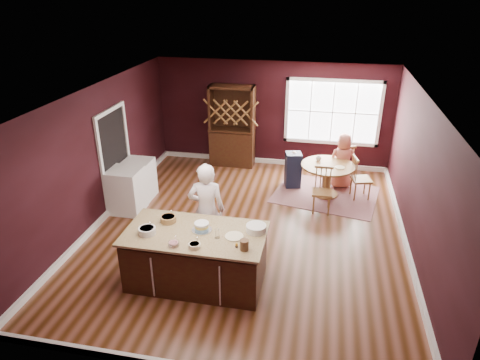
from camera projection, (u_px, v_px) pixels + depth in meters
The scene contains 28 objects.
room_shell at pixel (248, 167), 7.87m from camera, with size 7.00×7.00×7.00m.
window at pixel (333, 112), 10.62m from camera, with size 2.36×0.10×1.66m, color white, non-canonical shape.
doorway at pixel (116, 159), 9.07m from camera, with size 0.08×1.26×2.13m, color white, non-canonical shape.
kitchen_island at pixel (196, 258), 6.83m from camera, with size 2.20×1.15×0.92m.
dining_table at pixel (327, 174), 9.60m from camera, with size 1.20×1.20×0.75m.
baker at pixel (207, 210), 7.37m from camera, with size 0.64×0.42×1.74m, color silver.
layer_cake at pixel (202, 226), 6.67m from camera, with size 0.32×0.32×0.13m, color white, non-canonical shape.
bowl_blue at pixel (147, 231), 6.58m from camera, with size 0.27×0.27×0.10m, color white.
bowl_yellow at pixel (168, 219), 6.91m from camera, with size 0.26×0.26×0.10m, color #9B6339.
bowl_pink at pixel (174, 244), 6.29m from camera, with size 0.17×0.17×0.06m, color white.
bowl_olive at pixel (195, 246), 6.24m from camera, with size 0.18×0.18×0.07m, color beige.
drinking_glass at pixel (217, 233), 6.46m from camera, with size 0.08×0.08×0.15m, color silver.
dinner_plate at pixel (234, 236), 6.51m from camera, with size 0.29×0.29×0.02m, color #F2E8C1.
white_tub at pixel (256, 228), 6.64m from camera, with size 0.32×0.32×0.11m, color white.
stoneware_crock at pixel (244, 245), 6.17m from camera, with size 0.13×0.13×0.16m, color brown.
toy_figurine at pixel (237, 245), 6.24m from camera, with size 0.05×0.05×0.08m, color gold, non-canonical shape.
rug at pixel (325, 195), 9.82m from camera, with size 2.24×1.73×0.01m, color brown.
chair_east at pixel (361, 177), 9.49m from camera, with size 0.42×0.40×1.00m, color brown, non-canonical shape.
chair_south at pixel (322, 190), 8.92m from camera, with size 0.41×0.39×0.98m, color #9C5B32, non-canonical shape.
chair_north at pixel (343, 163), 10.22m from camera, with size 0.43×0.41×1.01m, color #9B582A, non-canonical shape.
seated_woman at pixel (343, 161), 9.95m from camera, with size 0.64×0.42×1.32m, color #BB6250.
high_chair at pixel (293, 169), 10.06m from camera, with size 0.36×0.36×0.88m, color black, non-canonical shape.
toddler at pixel (296, 154), 9.93m from camera, with size 0.18×0.14×0.26m, color #8CA5BF, non-canonical shape.
table_plate at pixel (340, 167), 9.35m from camera, with size 0.22×0.22×0.02m, color beige.
table_cup at pixel (319, 159), 9.71m from camera, with size 0.12×0.12×0.10m, color silver.
hutch at pixel (232, 126), 11.04m from camera, with size 1.15×0.48×2.11m, color black.
washer at pixel (127, 191), 8.96m from camera, with size 0.65×0.63×0.94m, color white.
dryer at pixel (139, 179), 9.54m from camera, with size 0.61×0.59×0.89m, color white.
Camera 1 is at (1.28, -7.12, 4.46)m, focal length 32.00 mm.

